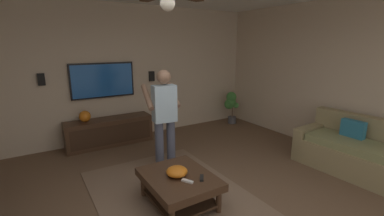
{
  "coord_description": "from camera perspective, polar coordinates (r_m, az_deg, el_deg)",
  "views": [
    {
      "loc": [
        -2.3,
        1.57,
        2.01
      ],
      "look_at": [
        0.84,
        -0.38,
        1.12
      ],
      "focal_mm": 24.59,
      "sensor_mm": 36.0,
      "label": 1
    }
  ],
  "objects": [
    {
      "name": "potted_plant_short",
      "position": [
        6.89,
        8.46,
        0.96
      ],
      "size": [
        0.31,
        0.34,
        0.83
      ],
      "color": "#4C4C51",
      "rests_on": "ground"
    },
    {
      "name": "remote_black",
      "position": [
        3.36,
        2.12,
        -14.9
      ],
      "size": [
        0.15,
        0.12,
        0.02
      ],
      "primitive_type": "cube",
      "rotation": [
        0.0,
        0.0,
        5.68
      ],
      "color": "black",
      "rests_on": "coffee_table"
    },
    {
      "name": "remote_white",
      "position": [
        3.28,
        -1.01,
        -15.57
      ],
      "size": [
        0.15,
        0.11,
        0.02
      ],
      "primitive_type": "cube",
      "rotation": [
        0.0,
        0.0,
        3.63
      ],
      "color": "white",
      "rests_on": "coffee_table"
    },
    {
      "name": "media_console",
      "position": [
        5.67,
        -17.41,
        -4.91
      ],
      "size": [
        0.45,
        1.7,
        0.55
      ],
      "rotation": [
        0.0,
        0.0,
        3.14
      ],
      "color": "#422B1C",
      "rests_on": "ground"
    },
    {
      "name": "coffee_table",
      "position": [
        3.49,
        -2.87,
        -15.92
      ],
      "size": [
        1.0,
        0.8,
        0.4
      ],
      "color": "#422B1C",
      "rests_on": "ground"
    },
    {
      "name": "wall_side_window",
      "position": [
        5.43,
        32.94,
        5.14
      ],
      "size": [
        6.66,
        0.1,
        2.84
      ],
      "primitive_type": "cube",
      "color": "beige",
      "rests_on": "ground"
    },
    {
      "name": "person_standing",
      "position": [
        4.22,
        -6.05,
        -1.32
      ],
      "size": [
        0.58,
        0.58,
        1.64
      ],
      "rotation": [
        0.0,
        0.0,
        -0.12
      ],
      "color": "#4C5166",
      "rests_on": "ground"
    },
    {
      "name": "wall_back_tv",
      "position": [
        5.82,
        -16.18,
        7.2
      ],
      "size": [
        0.1,
        6.74,
        2.84
      ],
      "primitive_type": "cube",
      "color": "#C6B299",
      "rests_on": "ground"
    },
    {
      "name": "wall_speaker_left",
      "position": [
        6.02,
        -8.73,
        6.84
      ],
      "size": [
        0.06,
        0.12,
        0.22
      ],
      "primitive_type": "cube",
      "color": "black"
    },
    {
      "name": "area_rug",
      "position": [
        3.79,
        -4.36,
        -18.44
      ],
      "size": [
        2.67,
        1.9,
        0.01
      ],
      "primitive_type": "cube",
      "color": "#7A604C",
      "rests_on": "ground"
    },
    {
      "name": "wall_speaker_right",
      "position": [
        5.53,
        -29.88,
        5.39
      ],
      "size": [
        0.06,
        0.12,
        0.22
      ],
      "primitive_type": "cube",
      "color": "black"
    },
    {
      "name": "tv",
      "position": [
        5.67,
        -18.77,
        5.7
      ],
      "size": [
        0.05,
        1.26,
        0.71
      ],
      "rotation": [
        0.0,
        0.0,
        3.14
      ],
      "color": "black"
    },
    {
      "name": "vase_round",
      "position": [
        5.5,
        -22.21,
        -1.68
      ],
      "size": [
        0.22,
        0.22,
        0.22
      ],
      "primitive_type": "sphere",
      "color": "orange",
      "rests_on": "media_console"
    },
    {
      "name": "bowl",
      "position": [
        3.4,
        -3.3,
        -13.58
      ],
      "size": [
        0.27,
        0.27,
        0.12
      ],
      "primitive_type": "ellipsoid",
      "color": "orange",
      "rests_on": "coffee_table"
    },
    {
      "name": "ground_plane",
      "position": [
        3.43,
        2.18,
        -22.32
      ],
      "size": [
        7.85,
        7.85,
        0.0
      ],
      "primitive_type": "plane",
      "color": "brown"
    },
    {
      "name": "couch",
      "position": [
        5.01,
        32.97,
        -8.45
      ],
      "size": [
        1.93,
        0.94,
        0.87
      ],
      "rotation": [
        0.0,
        0.0,
        1.61
      ],
      "color": "#93845B",
      "rests_on": "ground"
    }
  ]
}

